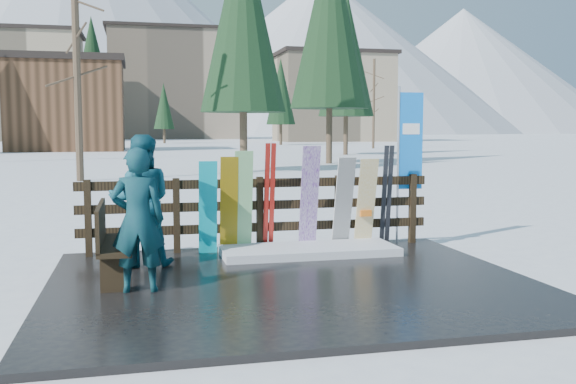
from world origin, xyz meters
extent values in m
plane|color=white|center=(0.00, 0.00, 0.00)|extent=(700.00, 700.00, 0.00)
cube|color=black|center=(0.00, 0.00, 0.04)|extent=(6.00, 5.00, 0.08)
cube|color=black|center=(-2.60, 2.20, 0.66)|extent=(0.10, 0.10, 1.15)
cube|color=black|center=(-1.30, 2.20, 0.66)|extent=(0.10, 0.10, 1.15)
cube|color=black|center=(0.00, 2.20, 0.66)|extent=(0.10, 0.10, 1.15)
cube|color=black|center=(1.30, 2.20, 0.66)|extent=(0.10, 0.10, 1.15)
cube|color=black|center=(2.60, 2.20, 0.66)|extent=(0.10, 0.10, 1.15)
cube|color=black|center=(0.00, 2.20, 0.43)|extent=(5.60, 0.05, 0.14)
cube|color=black|center=(0.00, 2.20, 0.78)|extent=(5.60, 0.05, 0.14)
cube|color=black|center=(0.00, 2.20, 1.13)|extent=(5.60, 0.05, 0.14)
cube|color=white|center=(0.64, 1.60, 0.14)|extent=(2.66, 1.00, 0.12)
cube|color=black|center=(-2.15, 0.53, 0.53)|extent=(0.40, 1.50, 0.06)
cube|color=black|center=(-2.15, -0.07, 0.30)|extent=(0.34, 0.06, 0.45)
cube|color=black|center=(-2.15, 1.13, 0.30)|extent=(0.34, 0.06, 0.45)
cube|color=black|center=(-2.33, 0.53, 0.80)|extent=(0.05, 1.50, 0.50)
cube|color=#06B7CB|center=(-0.84, 1.98, 0.79)|extent=(0.28, 0.21, 1.42)
cube|color=silver|center=(-0.30, 1.98, 0.87)|extent=(0.28, 0.26, 1.57)
cube|color=#FDBE03|center=(-0.52, 1.98, 0.82)|extent=(0.27, 0.24, 1.48)
cube|color=silver|center=(0.75, 1.98, 0.90)|extent=(0.28, 0.32, 1.64)
cube|color=black|center=(1.32, 1.98, 0.81)|extent=(0.29, 0.39, 1.46)
cube|color=silver|center=(1.69, 1.98, 0.80)|extent=(0.30, 0.34, 1.43)
cube|color=#A01A13|center=(0.08, 2.05, 0.92)|extent=(0.07, 0.29, 1.68)
cube|color=#A01A13|center=(0.17, 2.05, 0.92)|extent=(0.08, 0.29, 1.68)
cube|color=black|center=(2.03, 2.05, 0.90)|extent=(0.08, 0.20, 1.64)
cube|color=black|center=(2.12, 2.05, 0.90)|extent=(0.08, 0.20, 1.64)
cylinder|color=silver|center=(2.35, 2.25, 1.38)|extent=(0.04, 0.04, 2.60)
cube|color=#0D77ED|center=(2.57, 2.25, 1.78)|extent=(0.42, 0.02, 1.60)
imported|color=#0F514B|center=(-1.88, -0.10, 0.93)|extent=(0.65, 0.45, 1.69)
imported|color=#145164|center=(-1.83, 1.37, 0.99)|extent=(0.92, 0.74, 1.82)
cube|color=tan|center=(-22.00, 110.00, 9.00)|extent=(22.00, 14.00, 18.00)
cube|color=black|center=(-22.00, 110.00, 18.30)|extent=(23.10, 14.70, 0.60)
cube|color=gray|center=(6.00, 130.00, 11.00)|extent=(26.00, 16.00, 22.00)
cube|color=black|center=(6.00, 130.00, 22.30)|extent=(27.30, 16.80, 0.60)
cube|color=tan|center=(30.00, 95.00, 7.00)|extent=(18.00, 12.00, 14.00)
cube|color=black|center=(30.00, 95.00, 14.30)|extent=(18.90, 12.60, 0.60)
cube|color=brown|center=(-8.00, 55.00, 4.00)|extent=(10.00, 8.00, 8.00)
cube|color=black|center=(-8.00, 55.00, 8.30)|extent=(10.50, 8.40, 0.60)
cylinder|color=#382B1E|center=(-4.00, 18.00, 4.98)|extent=(0.28, 0.28, 9.96)
cone|color=black|center=(3.00, 22.00, 5.54)|extent=(3.99, 3.99, 11.08)
cone|color=black|center=(9.00, 28.00, 6.35)|extent=(4.57, 4.57, 12.69)
cone|color=black|center=(14.00, 40.00, 5.97)|extent=(4.30, 4.30, 11.95)
cylinder|color=#382B1E|center=(22.00, 55.00, 4.58)|extent=(0.28, 0.28, 9.16)
cone|color=black|center=(-6.00, 60.00, 6.29)|extent=(4.53, 4.53, 12.58)
cone|color=black|center=(16.00, 72.00, 5.18)|extent=(3.73, 3.73, 10.35)
cone|color=black|center=(2.00, 85.00, 4.04)|extent=(2.91, 2.91, 8.08)
cone|color=white|center=(-30.00, 340.00, 60.00)|extent=(260.00, 260.00, 120.00)
cone|color=white|center=(90.00, 310.00, 40.00)|extent=(200.00, 200.00, 80.00)
cone|color=white|center=(180.00, 330.00, 35.00)|extent=(180.00, 180.00, 70.00)
camera|label=1|loc=(-1.87, -7.68, 1.97)|focal=40.00mm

